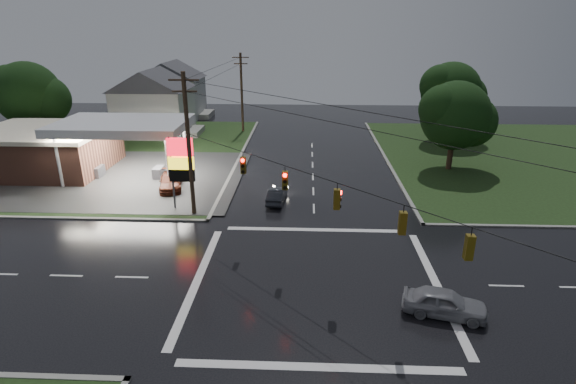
{
  "coord_description": "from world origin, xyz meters",
  "views": [
    {
      "loc": [
        -0.68,
        -22.81,
        14.29
      ],
      "look_at": [
        -1.94,
        6.83,
        3.0
      ],
      "focal_mm": 28.0,
      "sensor_mm": 36.0,
      "label": 1
    }
  ],
  "objects_px": {
    "house_far": "(172,89)",
    "tree_ne_far": "(452,92)",
    "tree_nw_behind": "(29,94)",
    "car_crossing": "(445,303)",
    "tree_ne_near": "(457,116)",
    "gas_station": "(57,147)",
    "car_pump": "(171,181)",
    "pylon_sign": "(181,162)",
    "house_near": "(154,101)",
    "utility_pole_nw": "(189,144)",
    "utility_pole_n": "(242,92)",
    "car_north": "(277,195)"
  },
  "relations": [
    {
      "from": "pylon_sign",
      "to": "tree_nw_behind",
      "type": "xyz_separation_m",
      "value": [
        -23.34,
        19.49,
        2.17
      ]
    },
    {
      "from": "house_near",
      "to": "tree_ne_near",
      "type": "relative_size",
      "value": 1.23
    },
    {
      "from": "gas_station",
      "to": "pylon_sign",
      "type": "xyz_separation_m",
      "value": [
        15.18,
        -9.2,
        1.46
      ]
    },
    {
      "from": "tree_nw_behind",
      "to": "tree_ne_far",
      "type": "height_order",
      "value": "tree_nw_behind"
    },
    {
      "from": "tree_nw_behind",
      "to": "car_crossing",
      "type": "xyz_separation_m",
      "value": [
        40.41,
        -32.9,
        -5.46
      ]
    },
    {
      "from": "gas_station",
      "to": "utility_pole_nw",
      "type": "height_order",
      "value": "utility_pole_nw"
    },
    {
      "from": "tree_ne_near",
      "to": "tree_ne_far",
      "type": "height_order",
      "value": "tree_ne_far"
    },
    {
      "from": "utility_pole_nw",
      "to": "house_near",
      "type": "height_order",
      "value": "utility_pole_nw"
    },
    {
      "from": "tree_nw_behind",
      "to": "house_far",
      "type": "bearing_deg",
      "value": 56.56
    },
    {
      "from": "gas_station",
      "to": "house_near",
      "type": "xyz_separation_m",
      "value": [
        4.73,
        16.3,
        1.86
      ]
    },
    {
      "from": "utility_pole_n",
      "to": "tree_ne_far",
      "type": "xyz_separation_m",
      "value": [
        26.65,
        -4.01,
        0.71
      ]
    },
    {
      "from": "utility_pole_n",
      "to": "utility_pole_nw",
      "type": "bearing_deg",
      "value": -90.0
    },
    {
      "from": "tree_ne_far",
      "to": "gas_station",
      "type": "bearing_deg",
      "value": -161.54
    },
    {
      "from": "house_far",
      "to": "tree_ne_far",
      "type": "height_order",
      "value": "tree_ne_far"
    },
    {
      "from": "utility_pole_n",
      "to": "tree_ne_near",
      "type": "distance_m",
      "value": 28.55
    },
    {
      "from": "tree_nw_behind",
      "to": "car_crossing",
      "type": "distance_m",
      "value": 52.4
    },
    {
      "from": "gas_station",
      "to": "car_crossing",
      "type": "distance_m",
      "value": 39.42
    },
    {
      "from": "tree_ne_far",
      "to": "car_crossing",
      "type": "distance_m",
      "value": 38.77
    },
    {
      "from": "house_near",
      "to": "car_pump",
      "type": "relative_size",
      "value": 2.35
    },
    {
      "from": "car_pump",
      "to": "tree_nw_behind",
      "type": "bearing_deg",
      "value": 130.16
    },
    {
      "from": "tree_nw_behind",
      "to": "tree_ne_far",
      "type": "bearing_deg",
      "value": 4.49
    },
    {
      "from": "utility_pole_nw",
      "to": "tree_ne_near",
      "type": "relative_size",
      "value": 1.22
    },
    {
      "from": "tree_ne_near",
      "to": "car_north",
      "type": "xyz_separation_m",
      "value": [
        -17.26,
        -9.69,
        -4.95
      ]
    },
    {
      "from": "car_crossing",
      "to": "car_pump",
      "type": "distance_m",
      "value": 26.64
    },
    {
      "from": "utility_pole_nw",
      "to": "utility_pole_n",
      "type": "relative_size",
      "value": 1.05
    },
    {
      "from": "utility_pole_n",
      "to": "tree_ne_near",
      "type": "xyz_separation_m",
      "value": [
        23.64,
        -16.01,
        0.09
      ]
    },
    {
      "from": "utility_pole_n",
      "to": "car_pump",
      "type": "bearing_deg",
      "value": -98.72
    },
    {
      "from": "tree_nw_behind",
      "to": "tree_ne_near",
      "type": "height_order",
      "value": "tree_nw_behind"
    },
    {
      "from": "gas_station",
      "to": "car_north",
      "type": "relative_size",
      "value": 7.04
    },
    {
      "from": "tree_nw_behind",
      "to": "utility_pole_n",
      "type": "bearing_deg",
      "value": 18.21
    },
    {
      "from": "gas_station",
      "to": "car_pump",
      "type": "relative_size",
      "value": 5.56
    },
    {
      "from": "tree_nw_behind",
      "to": "tree_ne_far",
      "type": "xyz_separation_m",
      "value": [
        50.99,
        4.0,
        -0.0
      ]
    },
    {
      "from": "pylon_sign",
      "to": "house_far",
      "type": "relative_size",
      "value": 0.54
    },
    {
      "from": "utility_pole_nw",
      "to": "car_pump",
      "type": "bearing_deg",
      "value": 121.69
    },
    {
      "from": "tree_ne_far",
      "to": "car_north",
      "type": "height_order",
      "value": "tree_ne_far"
    },
    {
      "from": "pylon_sign",
      "to": "tree_ne_near",
      "type": "bearing_deg",
      "value": 25.01
    },
    {
      "from": "house_far",
      "to": "house_near",
      "type": "bearing_deg",
      "value": -85.24
    },
    {
      "from": "pylon_sign",
      "to": "tree_ne_far",
      "type": "bearing_deg",
      "value": 40.35
    },
    {
      "from": "house_far",
      "to": "tree_ne_far",
      "type": "bearing_deg",
      "value": -19.71
    },
    {
      "from": "house_far",
      "to": "tree_ne_near",
      "type": "xyz_separation_m",
      "value": [
        36.09,
        -26.01,
        1.16
      ]
    },
    {
      "from": "house_near",
      "to": "house_far",
      "type": "bearing_deg",
      "value": 94.76
    },
    {
      "from": "gas_station",
      "to": "house_near",
      "type": "height_order",
      "value": "house_near"
    },
    {
      "from": "gas_station",
      "to": "house_far",
      "type": "height_order",
      "value": "house_far"
    },
    {
      "from": "gas_station",
      "to": "tree_ne_near",
      "type": "distance_m",
      "value": 40.0
    },
    {
      "from": "utility_pole_nw",
      "to": "house_far",
      "type": "bearing_deg",
      "value": 107.92
    },
    {
      "from": "pylon_sign",
      "to": "tree_ne_far",
      "type": "relative_size",
      "value": 0.61
    },
    {
      "from": "utility_pole_nw",
      "to": "utility_pole_n",
      "type": "distance_m",
      "value": 28.5
    },
    {
      "from": "pylon_sign",
      "to": "car_north",
      "type": "height_order",
      "value": "pylon_sign"
    },
    {
      "from": "utility_pole_n",
      "to": "tree_ne_far",
      "type": "bearing_deg",
      "value": -8.55
    },
    {
      "from": "tree_ne_near",
      "to": "car_crossing",
      "type": "bearing_deg",
      "value": -106.91
    }
  ]
}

